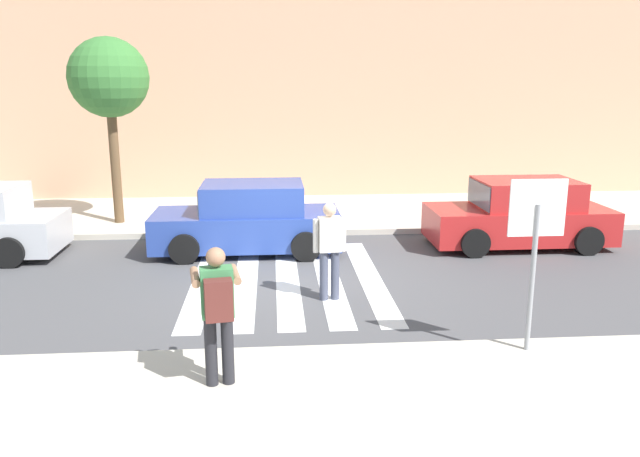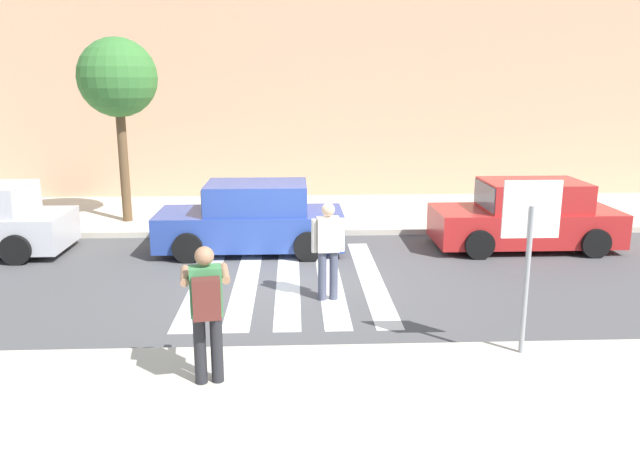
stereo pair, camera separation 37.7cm
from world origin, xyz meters
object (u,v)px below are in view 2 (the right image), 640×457
(stop_sign, at_px, (530,230))
(photographer_with_backpack, at_px, (206,304))
(parked_car_blue, at_px, (252,219))
(parked_car_red, at_px, (526,217))
(pedestrian_crossing, at_px, (328,246))
(street_tree_west, at_px, (118,79))

(stop_sign, bearing_deg, photographer_with_backpack, -170.14)
(parked_car_blue, bearing_deg, photographer_with_backpack, -91.09)
(stop_sign, relative_size, parked_car_red, 0.58)
(pedestrian_crossing, bearing_deg, photographer_with_backpack, -116.37)
(parked_car_blue, xyz_separation_m, parked_car_red, (6.21, -0.00, 0.00))
(stop_sign, distance_m, pedestrian_crossing, 3.69)
(street_tree_west, bearing_deg, photographer_with_backpack, -70.10)
(parked_car_blue, distance_m, street_tree_west, 5.29)
(stop_sign, xyz_separation_m, photographer_with_backpack, (-4.13, -0.72, -0.69))
(parked_car_red, xyz_separation_m, street_tree_west, (-9.66, 2.62, 3.04))
(stop_sign, height_order, pedestrian_crossing, stop_sign)
(parked_car_blue, height_order, parked_car_red, same)
(stop_sign, height_order, parked_car_blue, stop_sign)
(stop_sign, distance_m, photographer_with_backpack, 4.25)
(pedestrian_crossing, relative_size, street_tree_west, 0.37)
(stop_sign, distance_m, parked_car_blue, 7.17)
(stop_sign, distance_m, street_tree_west, 11.43)
(photographer_with_backpack, xyz_separation_m, parked_car_blue, (0.13, 6.56, -0.44))
(pedestrian_crossing, xyz_separation_m, parked_car_blue, (-1.51, 3.26, -0.25))
(pedestrian_crossing, relative_size, parked_car_blue, 0.42)
(photographer_with_backpack, relative_size, street_tree_west, 0.37)
(photographer_with_backpack, relative_size, parked_car_red, 0.42)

